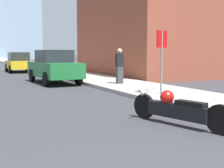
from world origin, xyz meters
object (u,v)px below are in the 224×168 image
(stop_sign, at_px, (162,51))
(parked_car_green, at_px, (54,67))
(motorcycle, at_px, (176,109))
(parked_car_yellow, at_px, (19,62))
(pedestrian, at_px, (120,66))

(stop_sign, bearing_deg, parked_car_green, 106.59)
(motorcycle, height_order, stop_sign, stop_sign)
(parked_car_yellow, bearing_deg, stop_sign, -82.18)
(motorcycle, xyz_separation_m, pedestrian, (2.33, 7.55, 0.62))
(motorcycle, distance_m, parked_car_yellow, 21.04)
(pedestrian, bearing_deg, motorcycle, -107.15)
(motorcycle, bearing_deg, pedestrian, 57.10)
(parked_car_yellow, xyz_separation_m, stop_sign, (2.32, -17.42, 0.86))
(parked_car_green, bearing_deg, pedestrian, -54.49)
(stop_sign, bearing_deg, motorcycle, -119.21)
(parked_car_green, bearing_deg, parked_car_yellow, 88.44)
(motorcycle, relative_size, stop_sign, 1.15)
(parked_car_yellow, bearing_deg, pedestrian, -78.73)
(motorcycle, xyz_separation_m, parked_car_green, (-0.04, 10.53, 0.51))
(stop_sign, height_order, pedestrian, stop_sign)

